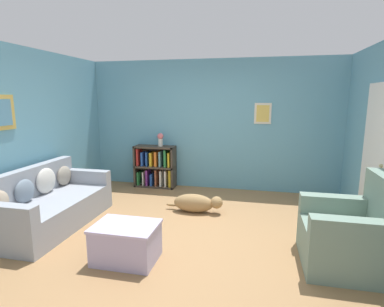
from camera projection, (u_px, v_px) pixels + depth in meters
name	position (u px, v px, depth m)	size (l,w,h in m)	color
ground_plane	(186.00, 233.00, 4.15)	(14.00, 14.00, 0.00)	#997047
wall_back	(212.00, 125.00, 6.07)	(5.60, 0.13, 2.60)	#609EB7
wall_left	(19.00, 135.00, 4.46)	(0.13, 5.00, 2.60)	#609EB7
couch	(48.00, 205.00, 4.36)	(0.90, 1.88, 0.85)	#9399A3
bookshelf	(156.00, 167.00, 6.27)	(0.85, 0.32, 0.87)	#42382D
recliner_chair	(352.00, 235.00, 3.27)	(0.91, 0.91, 1.04)	gray
coffee_table	(126.00, 241.00, 3.42)	(0.72, 0.52, 0.43)	#ADA3CC
dog	(196.00, 203.00, 4.88)	(0.96, 0.27, 0.30)	#9E7A4C
vase	(160.00, 139.00, 6.12)	(0.12, 0.12, 0.27)	silver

